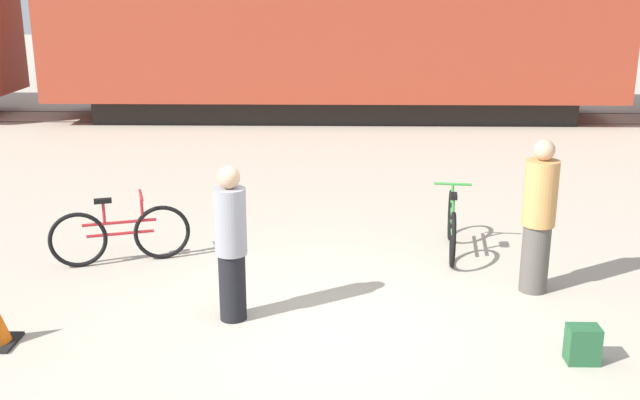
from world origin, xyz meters
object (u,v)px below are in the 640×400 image
object	(u,v)px
person_in_grey	(231,244)
backpack	(583,344)
person_in_tan	(539,217)
bicycle_maroon	(121,234)
bicycle_green	(452,225)

from	to	relation	value
person_in_grey	backpack	distance (m)	3.35
person_in_tan	backpack	world-z (taller)	person_in_tan
bicycle_maroon	backpack	size ratio (longest dim) A/B	4.63
person_in_grey	backpack	bearing A→B (deg)	-91.99
bicycle_maroon	backpack	world-z (taller)	bicycle_maroon
person_in_tan	backpack	size ratio (longest dim) A/B	4.92
bicycle_green	bicycle_maroon	bearing A→B (deg)	-173.58
bicycle_green	person_in_grey	bearing A→B (deg)	-141.43
person_in_tan	person_in_grey	world-z (taller)	person_in_tan
bicycle_maroon	person_in_tan	bearing A→B (deg)	-8.97
backpack	bicycle_green	bearing A→B (deg)	105.01
person_in_grey	backpack	world-z (taller)	person_in_grey
bicycle_maroon	person_in_grey	bearing A→B (deg)	-44.59
bicycle_green	person_in_tan	world-z (taller)	person_in_tan
bicycle_maroon	backpack	distance (m)	5.26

